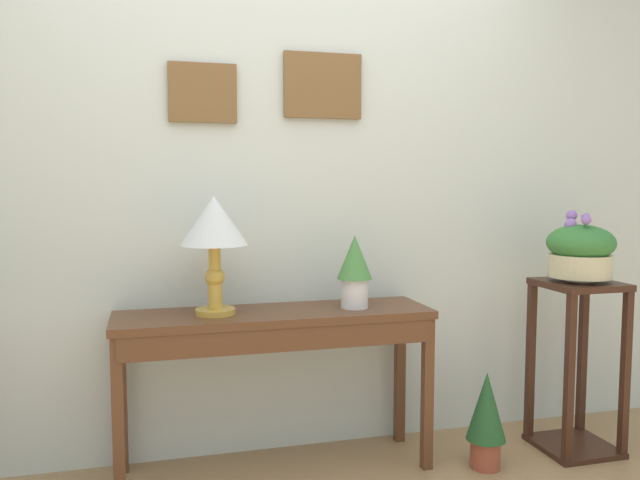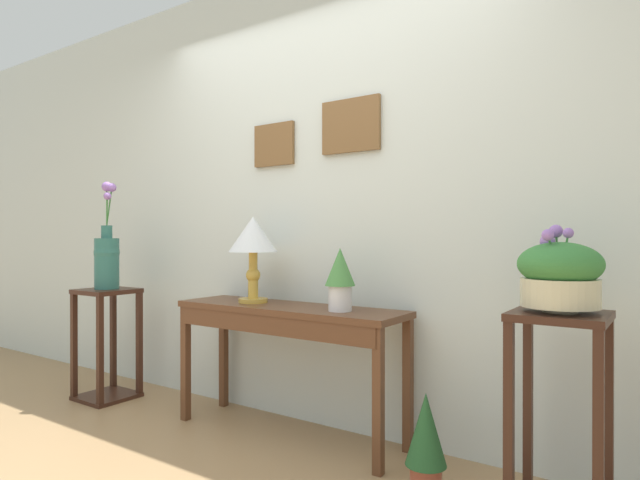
{
  "view_description": "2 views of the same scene",
  "coord_description": "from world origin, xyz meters",
  "px_view_note": "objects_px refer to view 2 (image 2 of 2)",
  "views": [
    {
      "loc": [
        -0.6,
        -1.64,
        1.29
      ],
      "look_at": [
        0.15,
        1.13,
        1.03
      ],
      "focal_mm": 35.51,
      "sensor_mm": 36.0,
      "label": 1
    },
    {
      "loc": [
        1.75,
        -1.29,
        1.11
      ],
      "look_at": [
        0.09,
        1.14,
        1.1
      ],
      "focal_mm": 29.7,
      "sensor_mm": 36.0,
      "label": 2
    }
  ],
  "objects_px": {
    "pedestal_stand_left": "(107,344)",
    "table_lamp": "(253,240)",
    "planter_bowl_wide_right": "(560,274)",
    "console_table": "(285,324)",
    "pedestal_stand_right": "(560,419)",
    "flower_vase_tall_left": "(107,255)",
    "potted_plant_on_console": "(340,276)",
    "potted_plant_floor": "(426,439)"
  },
  "relations": [
    {
      "from": "console_table",
      "to": "potted_plant_floor",
      "type": "height_order",
      "value": "console_table"
    },
    {
      "from": "console_table",
      "to": "pedestal_stand_right",
      "type": "distance_m",
      "value": 1.47
    },
    {
      "from": "table_lamp",
      "to": "potted_plant_on_console",
      "type": "xyz_separation_m",
      "value": [
        0.62,
        -0.02,
        -0.19
      ]
    },
    {
      "from": "potted_plant_on_console",
      "to": "flower_vase_tall_left",
      "type": "bearing_deg",
      "value": -175.12
    },
    {
      "from": "pedestal_stand_left",
      "to": "console_table",
      "type": "bearing_deg",
      "value": 6.01
    },
    {
      "from": "pedestal_stand_left",
      "to": "table_lamp",
      "type": "bearing_deg",
      "value": 8.46
    },
    {
      "from": "planter_bowl_wide_right",
      "to": "pedestal_stand_right",
      "type": "bearing_deg",
      "value": -12.79
    },
    {
      "from": "flower_vase_tall_left",
      "to": "pedestal_stand_right",
      "type": "bearing_deg",
      "value": 0.49
    },
    {
      "from": "potted_plant_on_console",
      "to": "potted_plant_floor",
      "type": "height_order",
      "value": "potted_plant_on_console"
    },
    {
      "from": "table_lamp",
      "to": "potted_plant_floor",
      "type": "bearing_deg",
      "value": -10.66
    },
    {
      "from": "flower_vase_tall_left",
      "to": "console_table",
      "type": "bearing_deg",
      "value": 6.02
    },
    {
      "from": "console_table",
      "to": "pedestal_stand_left",
      "type": "relative_size",
      "value": 1.83
    },
    {
      "from": "pedestal_stand_right",
      "to": "potted_plant_floor",
      "type": "distance_m",
      "value": 0.55
    },
    {
      "from": "potted_plant_on_console",
      "to": "pedestal_stand_right",
      "type": "bearing_deg",
      "value": -6.82
    },
    {
      "from": "planter_bowl_wide_right",
      "to": "pedestal_stand_left",
      "type": "bearing_deg",
      "value": -179.51
    },
    {
      "from": "pedestal_stand_right",
      "to": "planter_bowl_wide_right",
      "type": "height_order",
      "value": "planter_bowl_wide_right"
    },
    {
      "from": "pedestal_stand_right",
      "to": "planter_bowl_wide_right",
      "type": "xyz_separation_m",
      "value": [
        -0.0,
        0.0,
        0.56
      ]
    },
    {
      "from": "pedestal_stand_right",
      "to": "potted_plant_floor",
      "type": "relative_size",
      "value": 1.85
    },
    {
      "from": "console_table",
      "to": "pedestal_stand_right",
      "type": "xyz_separation_m",
      "value": [
        1.44,
        -0.13,
        -0.22
      ]
    },
    {
      "from": "table_lamp",
      "to": "potted_plant_floor",
      "type": "relative_size",
      "value": 1.14
    },
    {
      "from": "console_table",
      "to": "table_lamp",
      "type": "height_order",
      "value": "table_lamp"
    },
    {
      "from": "console_table",
      "to": "potted_plant_floor",
      "type": "bearing_deg",
      "value": -12.13
    },
    {
      "from": "pedestal_stand_left",
      "to": "planter_bowl_wide_right",
      "type": "relative_size",
      "value": 2.25
    },
    {
      "from": "pedestal_stand_left",
      "to": "potted_plant_floor",
      "type": "relative_size",
      "value": 1.7
    },
    {
      "from": "pedestal_stand_left",
      "to": "pedestal_stand_right",
      "type": "distance_m",
      "value": 2.89
    },
    {
      "from": "potted_plant_floor",
      "to": "table_lamp",
      "type": "bearing_deg",
      "value": 169.34
    },
    {
      "from": "planter_bowl_wide_right",
      "to": "table_lamp",
      "type": "bearing_deg",
      "value": 174.91
    },
    {
      "from": "table_lamp",
      "to": "pedestal_stand_left",
      "type": "xyz_separation_m",
      "value": [
        -1.19,
        -0.18,
        -0.72
      ]
    },
    {
      "from": "potted_plant_on_console",
      "to": "potted_plant_floor",
      "type": "bearing_deg",
      "value": -19.63
    },
    {
      "from": "console_table",
      "to": "planter_bowl_wide_right",
      "type": "distance_m",
      "value": 1.49
    },
    {
      "from": "pedestal_stand_right",
      "to": "flower_vase_tall_left",
      "type": "bearing_deg",
      "value": -179.51
    },
    {
      "from": "console_table",
      "to": "flower_vase_tall_left",
      "type": "relative_size",
      "value": 1.88
    },
    {
      "from": "table_lamp",
      "to": "potted_plant_floor",
      "type": "distance_m",
      "value": 1.48
    },
    {
      "from": "table_lamp",
      "to": "pedestal_stand_left",
      "type": "height_order",
      "value": "table_lamp"
    },
    {
      "from": "potted_plant_on_console",
      "to": "planter_bowl_wide_right",
      "type": "bearing_deg",
      "value": -6.82
    },
    {
      "from": "console_table",
      "to": "pedestal_stand_left",
      "type": "bearing_deg",
      "value": -173.99
    },
    {
      "from": "table_lamp",
      "to": "potted_plant_floor",
      "type": "xyz_separation_m",
      "value": [
        1.18,
        -0.22,
        -0.86
      ]
    },
    {
      "from": "potted_plant_on_console",
      "to": "potted_plant_floor",
      "type": "xyz_separation_m",
      "value": [
        0.56,
        -0.2,
        -0.67
      ]
    },
    {
      "from": "console_table",
      "to": "planter_bowl_wide_right",
      "type": "bearing_deg",
      "value": -5.04
    },
    {
      "from": "planter_bowl_wide_right",
      "to": "flower_vase_tall_left",
      "type": "bearing_deg",
      "value": -179.51
    },
    {
      "from": "table_lamp",
      "to": "potted_plant_floor",
      "type": "height_order",
      "value": "table_lamp"
    },
    {
      "from": "pedestal_stand_left",
      "to": "flower_vase_tall_left",
      "type": "relative_size",
      "value": 1.03
    }
  ]
}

